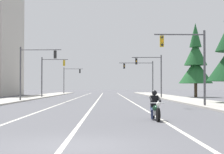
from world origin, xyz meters
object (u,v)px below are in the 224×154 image
Objects in this scene: conifer_tree_right_verge_far at (196,63)px; traffic_signal_mid_left at (49,71)px; traffic_signal_far_right at (143,73)px; traffic_signal_far_left at (69,76)px; motorcycle_with_rider at (155,108)px; traffic_signal_near_left at (32,65)px; traffic_signal_near_right at (190,57)px; traffic_signal_mid_right at (153,70)px.

traffic_signal_mid_left is at bearing -174.64° from conifer_tree_right_verge_far.
traffic_signal_far_right is 26.50m from traffic_signal_far_left.
traffic_signal_mid_left is 30.15m from traffic_signal_far_left.
motorcycle_with_rider is 0.18× the size of conifer_tree_right_verge_far.
conifer_tree_right_verge_far is (23.02, 2.16, 1.40)m from traffic_signal_mid_left.
traffic_signal_near_left and traffic_signal_mid_left have the same top height.
conifer_tree_right_verge_far is (22.64, 17.38, 1.35)m from traffic_signal_near_left.
traffic_signal_near_left is at bearing 139.99° from traffic_signal_near_right.
traffic_signal_near_right and traffic_signal_far_left have the same top height.
traffic_signal_mid_left reaches higher than motorcycle_with_rider.
traffic_signal_near_left is 45.38m from traffic_signal_far_left.
conifer_tree_right_verge_far reaches higher than traffic_signal_far_left.
traffic_signal_far_left is (-15.07, 21.80, -0.09)m from traffic_signal_far_right.
traffic_signal_near_right and traffic_signal_near_left have the same top height.
traffic_signal_mid_right is at bearing -139.79° from conifer_tree_right_verge_far.
motorcycle_with_rider is 71.30m from traffic_signal_far_left.
traffic_signal_far_right is (14.76, 23.58, 0.08)m from traffic_signal_near_left.
conifer_tree_right_verge_far is at bearing 76.18° from traffic_signal_near_right.
traffic_signal_near_right is 32.05m from traffic_signal_mid_left.
conifer_tree_right_verge_far reaches higher than motorcycle_with_rider.
traffic_signal_near_right is 1.00× the size of traffic_signal_mid_left.
traffic_signal_near_right reaches higher than motorcycle_with_rider.
traffic_signal_mid_right reaches higher than motorcycle_with_rider.
conifer_tree_right_verge_far is (7.62, 6.44, 1.38)m from traffic_signal_mid_right.
motorcycle_with_rider is 44.22m from conifer_tree_right_verge_far.
traffic_signal_mid_left is 1.00× the size of traffic_signal_far_right.
traffic_signal_mid_left and traffic_signal_far_left have the same top height.
traffic_signal_mid_right is (-0.20, 23.72, 0.01)m from traffic_signal_near_right.
traffic_signal_near_right is at bearing -103.82° from conifer_tree_right_verge_far.
motorcycle_with_rider is 36.31m from traffic_signal_mid_right.
traffic_signal_mid_right is at bearing 90.47° from traffic_signal_near_right.
motorcycle_with_rider is 0.35× the size of traffic_signal_far_right.
conifer_tree_right_verge_far is (7.42, 30.16, 1.39)m from traffic_signal_near_right.
traffic_signal_far_left is at bearing 129.35° from conifer_tree_right_verge_far.
traffic_signal_far_right reaches higher than motorcycle_with_rider.
traffic_signal_mid_right is 0.52× the size of conifer_tree_right_verge_far.
traffic_signal_near_left and traffic_signal_far_right have the same top height.
traffic_signal_near_left is (-15.22, 12.78, 0.04)m from traffic_signal_near_right.
traffic_signal_far_right is at bearing 85.38° from motorcycle_with_rider.
traffic_signal_far_left is (-15.53, 58.15, 0.02)m from traffic_signal_near_right.
conifer_tree_right_verge_far reaches higher than traffic_signal_mid_left.
traffic_signal_far_right is at bearing 141.84° from conifer_tree_right_verge_far.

